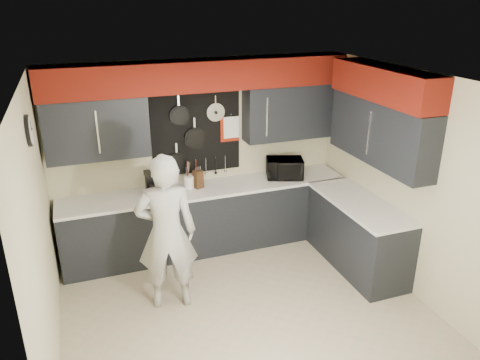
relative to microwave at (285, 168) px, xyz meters
name	(u,v)px	position (x,y,z in m)	size (l,w,h in m)	color
ground	(244,306)	(-1.14, -1.43, -1.06)	(4.00, 4.00, 0.00)	tan
back_wall_assembly	(202,105)	(-1.13, 0.17, 0.95)	(4.00, 0.36, 2.60)	beige
right_wall_assembly	(384,123)	(0.72, -1.16, 0.88)	(0.36, 3.50, 2.60)	beige
left_wall_assembly	(40,231)	(-3.13, -1.41, 0.27)	(0.05, 3.50, 2.60)	beige
base_cabinets	(249,222)	(-0.65, -0.30, -0.60)	(3.95, 2.20, 0.92)	black
microwave	(285,168)	(0.00, 0.00, 0.00)	(0.50, 0.34, 0.28)	black
knife_block	(198,179)	(-1.25, 0.06, -0.02)	(0.11, 0.11, 0.24)	#331F10
utensil_crock	(189,182)	(-1.37, 0.08, -0.05)	(0.13, 0.13, 0.17)	white
coffee_maker	(153,183)	(-1.85, 0.01, 0.03)	(0.21, 0.25, 0.33)	black
person	(167,233)	(-1.91, -1.07, -0.15)	(0.67, 0.44, 1.83)	beige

